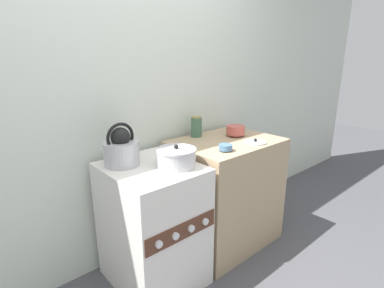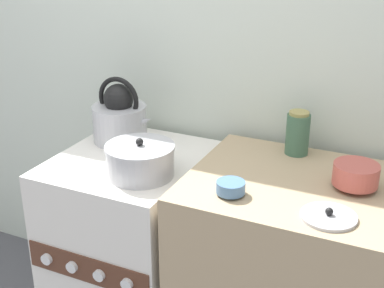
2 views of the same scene
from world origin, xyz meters
name	(u,v)px [view 1 (image 1 of 2)]	position (x,y,z in m)	size (l,w,h in m)	color
wall_back	(117,96)	(0.00, 0.70, 1.25)	(7.00, 0.06, 2.50)	silver
stove	(153,225)	(0.00, 0.31, 0.42)	(0.54, 0.65, 0.85)	silver
counter	(225,192)	(0.71, 0.31, 0.44)	(0.82, 0.62, 0.88)	tan
kettle	(122,149)	(-0.12, 0.45, 0.95)	(0.28, 0.22, 0.28)	#B2B2B7
cooking_pot	(176,158)	(0.12, 0.20, 0.90)	(0.25, 0.25, 0.14)	#B2B2B7
enamel_bowl	(235,130)	(0.85, 0.35, 0.93)	(0.15, 0.15, 0.09)	#B75147
small_ceramic_bowl	(226,147)	(0.50, 0.13, 0.91)	(0.09, 0.09, 0.05)	#4C729E
storage_jar	(196,127)	(0.60, 0.55, 0.97)	(0.09, 0.09, 0.17)	#3F664C
loose_pot_lid	(255,142)	(0.82, 0.12, 0.89)	(0.17, 0.17, 0.03)	#B2B2B7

